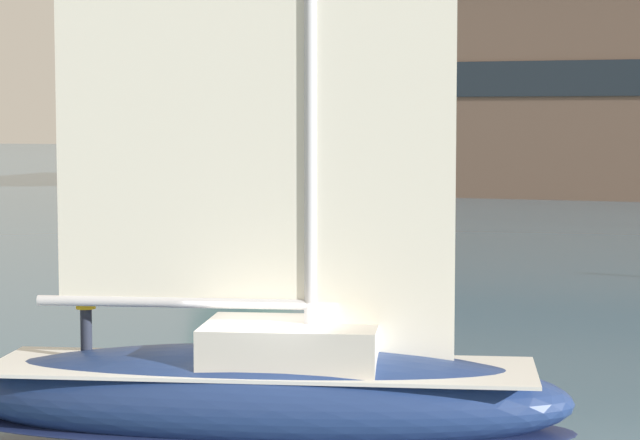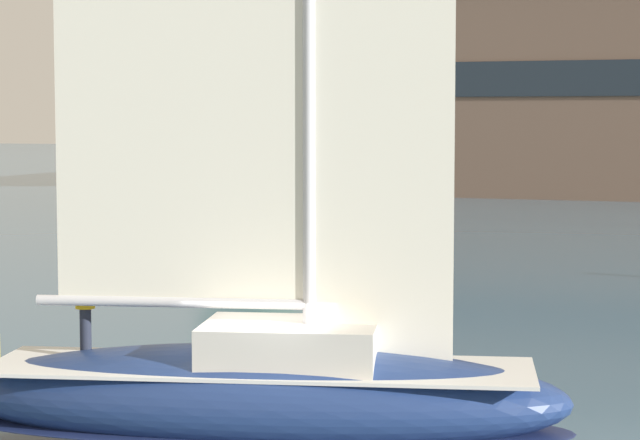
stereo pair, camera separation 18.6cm
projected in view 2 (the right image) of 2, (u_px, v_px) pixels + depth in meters
The scene contains 3 objects.
waterfront_building at pixel (625, 86), 89.03m from camera, with size 34.96×17.88×15.38m.
tree_shore_left at pixel (250, 22), 90.05m from camera, with size 8.59×8.59×17.69m.
sailboat_main at pixel (261, 382), 20.89m from camera, with size 10.87×5.19×14.39m.
Camera 2 is at (7.86, -19.06, 5.59)m, focal length 70.00 mm.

